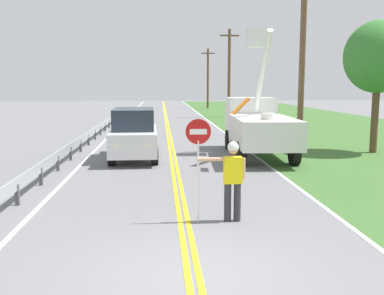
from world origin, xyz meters
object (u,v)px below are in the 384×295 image
Objects in this scene: utility_pole_mid at (229,72)px; oncoming_suv_nearest at (134,134)px; utility_pole_far at (208,77)px; utility_bucket_truck at (257,123)px; utility_pole_near at (302,51)px; roadside_tree_verge at (378,57)px; flagger_worker at (232,176)px; stop_sign_paddle at (198,147)px.

oncoming_suv_nearest is at bearing -107.90° from utility_pole_mid.
utility_pole_far reaches higher than oncoming_suv_nearest.
utility_bucket_truck is at bearing 7.89° from oncoming_suv_nearest.
utility_pole_near is 1.50× the size of roadside_tree_verge.
utility_pole_mid is 1.06× the size of utility_pole_far.
oncoming_suv_nearest is 0.52× the size of utility_pole_near.
utility_pole_far is 1.31× the size of roadside_tree_verge.
utility_bucket_truck reaches higher than flagger_worker.
stop_sign_paddle reaches higher than oncoming_suv_nearest.
stop_sign_paddle is 48.93m from utility_pole_far.
stop_sign_paddle is 0.28× the size of utility_pole_mid.
utility_bucket_truck is at bearing -92.93° from utility_pole_far.
flagger_worker is 9.81m from utility_bucket_truck.
roadside_tree_verge is (3.19, -22.46, -0.01)m from utility_pole_mid.
flagger_worker is at bearing 0.43° from stop_sign_paddle.
oncoming_suv_nearest is 40.64m from utility_pole_far.
utility_bucket_truck is 6.15m from roadside_tree_verge.
roadside_tree_verge is at bearing -17.24° from utility_pole_near.
utility_pole_far is (-0.25, 16.41, -0.25)m from utility_pole_mid.
utility_pole_far is at bearing 79.59° from oncoming_suv_nearest.
utility_pole_near is at bearing 162.76° from roadside_tree_verge.
stop_sign_paddle reaches higher than flagger_worker.
roadside_tree_verge reaches higher than oncoming_suv_nearest.
roadside_tree_verge is (8.83, 9.70, 2.56)m from stop_sign_paddle.
utility_pole_near is at bearing 61.86° from stop_sign_paddle.
utility_pole_mid is 22.68m from roadside_tree_verge.
utility_pole_far is at bearing 90.89° from utility_pole_mid.
stop_sign_paddle is at bearing -132.33° from roadside_tree_verge.
utility_pole_near is at bearing -89.84° from utility_pole_mid.
oncoming_suv_nearest is at bearing -172.11° from utility_bucket_truck.
utility_bucket_truck is 0.78× the size of utility_pole_near.
oncoming_suv_nearest is at bearing 107.21° from flagger_worker.
stop_sign_paddle is 12.44m from utility_pole_near.
utility_pole_mid is at bearing 90.16° from utility_pole_near.
oncoming_suv_nearest is at bearing -165.61° from utility_pole_near.
utility_pole_far is at bearing 83.66° from stop_sign_paddle.
stop_sign_paddle is 13.37m from roadside_tree_verge.
utility_bucket_truck is (3.39, 9.45, -0.29)m from stop_sign_paddle.
utility_pole_near is (5.71, 10.67, 2.91)m from stop_sign_paddle.
roadside_tree_verge is at bearing 2.63° from utility_bucket_truck.
utility_pole_mid reaches higher than utility_pole_far.
stop_sign_paddle is at bearing -99.96° from utility_pole_mid.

